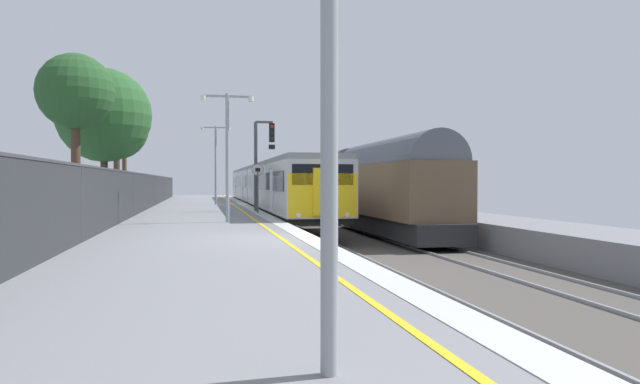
% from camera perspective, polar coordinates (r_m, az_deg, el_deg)
% --- Properties ---
extents(ground, '(17.40, 110.00, 1.21)m').
position_cam_1_polar(ground, '(16.98, 6.47, -6.30)').
color(ground, gray).
extents(commuter_train_at_platform, '(2.83, 39.75, 3.81)m').
position_cam_1_polar(commuter_train_at_platform, '(42.37, -5.02, 0.59)').
color(commuter_train_at_platform, '#B7B7BC').
rests_on(commuter_train_at_platform, ground).
extents(freight_train_adjacent_track, '(2.60, 53.69, 4.44)m').
position_cam_1_polar(freight_train_adjacent_track, '(47.55, -0.83, 0.81)').
color(freight_train_adjacent_track, '#232326').
rests_on(freight_train_adjacent_track, ground).
extents(signal_gantry, '(1.10, 0.24, 4.75)m').
position_cam_1_polar(signal_gantry, '(31.82, -5.61, 3.54)').
color(signal_gantry, '#47474C').
rests_on(signal_gantry, ground).
extents(speed_limit_sign, '(0.59, 0.08, 2.43)m').
position_cam_1_polar(speed_limit_sign, '(29.59, -5.93, 1.00)').
color(speed_limit_sign, '#59595B').
rests_on(speed_limit_sign, ground).
extents(platform_lamp_mid, '(2.00, 0.20, 4.90)m').
position_cam_1_polar(platform_lamp_mid, '(23.23, -8.77, 4.41)').
color(platform_lamp_mid, '#93999E').
rests_on(platform_lamp_mid, ground).
extents(platform_lamp_far, '(2.00, 0.20, 5.36)m').
position_cam_1_polar(platform_lamp_far, '(41.74, -9.86, 3.20)').
color(platform_lamp_far, '#93999E').
rests_on(platform_lamp_far, ground).
extents(platform_back_fence, '(0.07, 99.00, 1.99)m').
position_cam_1_polar(platform_back_fence, '(16.33, -21.69, -0.86)').
color(platform_back_fence, '#282B2D').
rests_on(platform_back_fence, ground).
extents(background_tree_left, '(4.71, 4.71, 7.24)m').
position_cam_1_polar(background_tree_left, '(32.34, -19.55, 6.58)').
color(background_tree_left, '#473323').
rests_on(background_tree_left, ground).
extents(background_tree_centre, '(3.58, 3.58, 8.43)m').
position_cam_1_polar(background_tree_centre, '(48.50, -18.12, 6.81)').
color(background_tree_centre, '#473323').
rests_on(background_tree_centre, ground).
extents(background_tree_right, '(2.92, 2.92, 7.74)m').
position_cam_1_polar(background_tree_right, '(39.06, -18.88, 7.62)').
color(background_tree_right, '#473323').
rests_on(background_tree_right, ground).
extents(background_tree_back, '(3.16, 3.16, 6.89)m').
position_cam_1_polar(background_tree_back, '(27.34, -22.31, 8.56)').
color(background_tree_back, '#473323').
rests_on(background_tree_back, ground).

